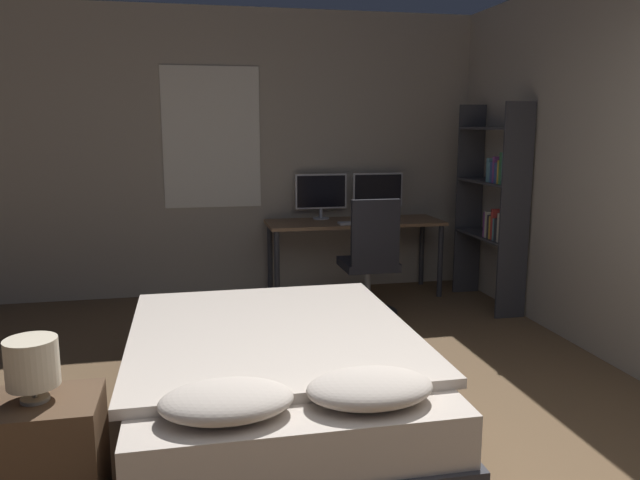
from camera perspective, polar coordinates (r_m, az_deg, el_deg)
name	(u,v)px	position (r m, az deg, el deg)	size (l,w,h in m)	color
wall_back	(291,154)	(6.14, -2.67, 7.89)	(12.00, 0.08, 2.70)	#9E9384
bed	(275,381)	(3.48, -4.12, -12.71)	(1.53, 2.09, 0.59)	#2D2D33
nightstand	(41,463)	(2.93, -24.16, -18.08)	(0.49, 0.38, 0.54)	brown
bedside_lamp	(32,363)	(2.75, -24.83, -10.19)	(0.20, 0.20, 0.26)	gray
desk	(354,230)	(5.98, 3.16, 0.96)	(1.67, 0.59, 0.73)	#846042
monitor_left	(321,193)	(6.05, 0.10, 4.30)	(0.50, 0.16, 0.44)	#B7B7BC
monitor_right	(378,192)	(6.19, 5.30, 4.39)	(0.50, 0.16, 0.44)	#B7B7BC
keyboard	(360,223)	(5.78, 3.66, 1.57)	(0.40, 0.13, 0.02)	#B7B7BC
computer_mouse	(389,221)	(5.86, 6.37, 1.74)	(0.07, 0.05, 0.04)	#B7B7BC
office_chair	(370,270)	(5.31, 4.59, -2.77)	(0.52, 0.52, 1.03)	black
bookshelf	(496,198)	(5.71, 15.83, 3.75)	(0.27, 0.90, 1.82)	#333338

